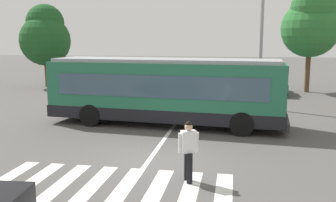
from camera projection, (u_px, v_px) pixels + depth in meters
name	position (u px, v px, depth m)	size (l,w,h in m)	color
ground_plane	(153.00, 161.00, 12.10)	(160.00, 160.00, 0.00)	#514F4C
city_transit_bus	(165.00, 91.00, 17.03)	(11.02, 3.51, 3.06)	black
pedestrian_crossing_street	(188.00, 148.00, 10.14)	(0.54, 0.42, 1.72)	black
parked_car_white	(163.00, 82.00, 28.41)	(1.93, 4.53, 1.35)	black
parked_car_red	(199.00, 82.00, 27.96)	(1.90, 4.51, 1.35)	black
parked_car_charcoal	(236.00, 83.00, 27.27)	(1.97, 4.55, 1.35)	black
parked_car_teal	(273.00, 83.00, 27.24)	(1.99, 4.56, 1.35)	black
twin_arm_street_lamp	(262.00, 13.00, 20.57)	(4.19, 0.32, 8.78)	#939399
background_tree_left	(45.00, 35.00, 30.83)	(4.15, 4.15, 6.88)	brown
background_tree_right	(311.00, 22.00, 27.29)	(4.26, 4.26, 7.84)	brown
crosswalk_painted_stripes	(108.00, 187.00, 9.90)	(6.57, 3.11, 0.01)	silver
lane_center_line	(161.00, 144.00, 14.06)	(0.16, 24.00, 0.01)	silver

